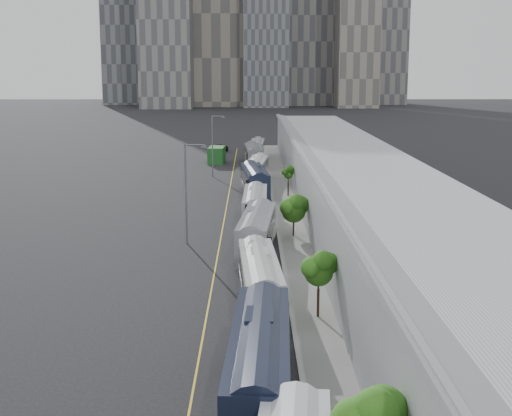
{
  "coord_description": "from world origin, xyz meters",
  "views": [
    {
      "loc": [
        1.48,
        -14.1,
        15.99
      ],
      "look_at": [
        1.93,
        53.29,
        3.0
      ],
      "focal_mm": 50.0,
      "sensor_mm": 36.0,
      "label": 1
    }
  ],
  "objects_px": {
    "bus_2": "(260,285)",
    "suv": "(219,148)",
    "bus_3": "(257,236)",
    "bus_8": "(257,150)",
    "street_lamp_near": "(188,187)",
    "shipping_container": "(217,155)",
    "bus_4": "(255,209)",
    "street_lamp_far": "(214,142)",
    "bus_1": "(260,371)",
    "bus_7": "(254,157)",
    "bus_6": "(257,171)",
    "bus_5": "(255,183)"
  },
  "relations": [
    {
      "from": "street_lamp_far",
      "to": "shipping_container",
      "type": "distance_m",
      "value": 16.89
    },
    {
      "from": "bus_6",
      "to": "bus_8",
      "type": "relative_size",
      "value": 1.02
    },
    {
      "from": "bus_5",
      "to": "bus_7",
      "type": "xyz_separation_m",
      "value": [
        -0.06,
        28.4,
        -0.03
      ]
    },
    {
      "from": "bus_2",
      "to": "bus_5",
      "type": "relative_size",
      "value": 0.93
    },
    {
      "from": "bus_8",
      "to": "suv",
      "type": "xyz_separation_m",
      "value": [
        -7.56,
        10.24,
        -0.73
      ]
    },
    {
      "from": "bus_1",
      "to": "bus_2",
      "type": "height_order",
      "value": "bus_1"
    },
    {
      "from": "bus_5",
      "to": "bus_6",
      "type": "xyz_separation_m",
      "value": [
        0.42,
        12.06,
        -0.12
      ]
    },
    {
      "from": "bus_1",
      "to": "street_lamp_near",
      "type": "xyz_separation_m",
      "value": [
        -6.31,
        33.09,
        3.67
      ]
    },
    {
      "from": "bus_3",
      "to": "bus_5",
      "type": "xyz_separation_m",
      "value": [
        -0.07,
        29.94,
        0.02
      ]
    },
    {
      "from": "bus_6",
      "to": "street_lamp_near",
      "type": "xyz_separation_m",
      "value": [
        -6.76,
        -38.17,
        3.89
      ]
    },
    {
      "from": "street_lamp_near",
      "to": "shipping_container",
      "type": "xyz_separation_m",
      "value": [
        -0.19,
        59.54,
        -3.96
      ]
    },
    {
      "from": "bus_4",
      "to": "bus_5",
      "type": "relative_size",
      "value": 0.92
    },
    {
      "from": "bus_2",
      "to": "suv",
      "type": "bearing_deg",
      "value": 91.24
    },
    {
      "from": "bus_6",
      "to": "suv",
      "type": "height_order",
      "value": "bus_6"
    },
    {
      "from": "bus_2",
      "to": "bus_7",
      "type": "relative_size",
      "value": 0.95
    },
    {
      "from": "bus_4",
      "to": "street_lamp_near",
      "type": "distance_m",
      "value": 11.76
    },
    {
      "from": "bus_3",
      "to": "bus_8",
      "type": "bearing_deg",
      "value": 94.82
    },
    {
      "from": "bus_7",
      "to": "suv",
      "type": "xyz_separation_m",
      "value": [
        -6.85,
        22.08,
        -0.84
      ]
    },
    {
      "from": "bus_1",
      "to": "street_lamp_far",
      "type": "bearing_deg",
      "value": 97.21
    },
    {
      "from": "bus_8",
      "to": "street_lamp_near",
      "type": "relative_size",
      "value": 1.29
    },
    {
      "from": "bus_6",
      "to": "bus_8",
      "type": "xyz_separation_m",
      "value": [
        0.23,
        28.18,
        -0.02
      ]
    },
    {
      "from": "street_lamp_near",
      "to": "bus_8",
      "type": "bearing_deg",
      "value": 83.98
    },
    {
      "from": "bus_2",
      "to": "bus_6",
      "type": "bearing_deg",
      "value": 86.71
    },
    {
      "from": "bus_4",
      "to": "shipping_container",
      "type": "bearing_deg",
      "value": 98.81
    },
    {
      "from": "bus_3",
      "to": "street_lamp_near",
      "type": "bearing_deg",
      "value": 154.47
    },
    {
      "from": "street_lamp_near",
      "to": "bus_4",
      "type": "bearing_deg",
      "value": 55.29
    },
    {
      "from": "bus_1",
      "to": "street_lamp_far",
      "type": "xyz_separation_m",
      "value": [
        -6.16,
        76.21,
        3.64
      ]
    },
    {
      "from": "bus_4",
      "to": "suv",
      "type": "xyz_separation_m",
      "value": [
        -6.89,
        67.47,
        -0.74
      ]
    },
    {
      "from": "bus_1",
      "to": "bus_2",
      "type": "distance_m",
      "value": 14.86
    },
    {
      "from": "bus_6",
      "to": "street_lamp_far",
      "type": "distance_m",
      "value": 9.11
    },
    {
      "from": "bus_4",
      "to": "bus_7",
      "type": "xyz_separation_m",
      "value": [
        -0.03,
        45.39,
        0.1
      ]
    },
    {
      "from": "shipping_container",
      "to": "bus_1",
      "type": "bearing_deg",
      "value": -82.54
    },
    {
      "from": "suv",
      "to": "bus_5",
      "type": "bearing_deg",
      "value": -67.37
    },
    {
      "from": "bus_7",
      "to": "bus_6",
      "type": "bearing_deg",
      "value": -91.46
    },
    {
      "from": "bus_6",
      "to": "street_lamp_far",
      "type": "xyz_separation_m",
      "value": [
        -6.61,
        4.94,
        3.86
      ]
    },
    {
      "from": "bus_8",
      "to": "shipping_container",
      "type": "bearing_deg",
      "value": -133.94
    },
    {
      "from": "bus_2",
      "to": "bus_4",
      "type": "xyz_separation_m",
      "value": [
        -0.17,
        27.36,
        -0.02
      ]
    },
    {
      "from": "street_lamp_near",
      "to": "shipping_container",
      "type": "relative_size",
      "value": 1.65
    },
    {
      "from": "street_lamp_far",
      "to": "suv",
      "type": "bearing_deg",
      "value": 91.23
    },
    {
      "from": "bus_2",
      "to": "street_lamp_far",
      "type": "xyz_separation_m",
      "value": [
        -6.33,
        61.35,
        3.85
      ]
    },
    {
      "from": "bus_3",
      "to": "bus_7",
      "type": "distance_m",
      "value": 58.34
    },
    {
      "from": "bus_1",
      "to": "bus_8",
      "type": "relative_size",
      "value": 1.16
    },
    {
      "from": "bus_3",
      "to": "bus_2",
      "type": "bearing_deg",
      "value": -84.42
    },
    {
      "from": "bus_6",
      "to": "street_lamp_near",
      "type": "height_order",
      "value": "street_lamp_near"
    },
    {
      "from": "bus_7",
      "to": "bus_8",
      "type": "relative_size",
      "value": 1.08
    },
    {
      "from": "bus_5",
      "to": "bus_2",
      "type": "bearing_deg",
      "value": -95.09
    },
    {
      "from": "bus_1",
      "to": "bus_4",
      "type": "xyz_separation_m",
      "value": [
        0.0,
        42.21,
        -0.22
      ]
    },
    {
      "from": "bus_8",
      "to": "street_lamp_near",
      "type": "bearing_deg",
      "value": -93.44
    },
    {
      "from": "bus_1",
      "to": "bus_3",
      "type": "relative_size",
      "value": 1.07
    },
    {
      "from": "street_lamp_near",
      "to": "shipping_container",
      "type": "height_order",
      "value": "street_lamp_near"
    }
  ]
}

